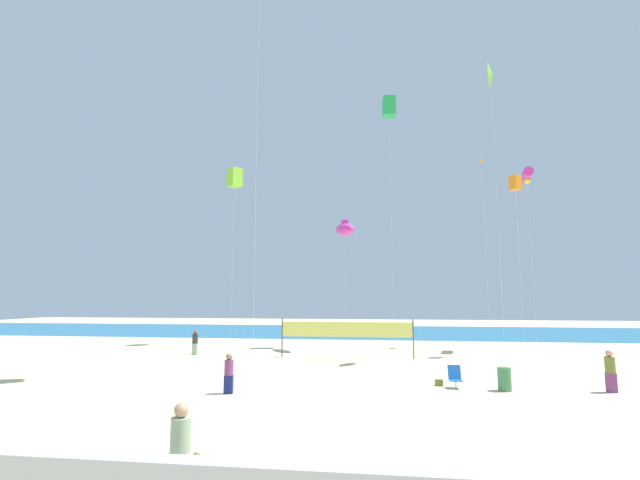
{
  "coord_description": "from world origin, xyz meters",
  "views": [
    {
      "loc": [
        2.09,
        -17.75,
        3.69
      ],
      "look_at": [
        -1.79,
        10.86,
        7.35
      ],
      "focal_mm": 25.41,
      "sensor_mm": 36.0,
      "label": 1
    }
  ],
  "objects_px": {
    "beachgoer_charcoal_shirt": "(195,341)",
    "kite_magenta_tube": "(527,175)",
    "beachgoer_olive_shirt": "(610,369)",
    "beach_handbag": "(439,383)",
    "kite_orange_diamond": "(482,164)",
    "kite_orange_box": "(515,183)",
    "folding_beach_chair": "(455,376)",
    "toddler_figure": "(196,473)",
    "kite_green_box": "(389,107)",
    "kite_magenta_inflatable": "(345,229)",
    "kite_lime_delta": "(491,76)",
    "mother_figure": "(180,445)",
    "trash_barrel": "(504,379)",
    "volleyball_net": "(347,331)",
    "kite_lime_box": "(235,178)",
    "beachgoer_plum_shirt": "(229,372)"
  },
  "relations": [
    {
      "from": "mother_figure",
      "to": "toddler_figure",
      "type": "bearing_deg",
      "value": -30.19
    },
    {
      "from": "beach_handbag",
      "to": "mother_figure",
      "type": "bearing_deg",
      "value": -118.37
    },
    {
      "from": "volleyball_net",
      "to": "kite_orange_box",
      "type": "height_order",
      "value": "kite_orange_box"
    },
    {
      "from": "beachgoer_charcoal_shirt",
      "to": "kite_magenta_inflatable",
      "type": "bearing_deg",
      "value": 118.39
    },
    {
      "from": "beachgoer_plum_shirt",
      "to": "kite_orange_diamond",
      "type": "xyz_separation_m",
      "value": [
        13.97,
        18.61,
        13.3
      ]
    },
    {
      "from": "volleyball_net",
      "to": "kite_orange_diamond",
      "type": "relative_size",
      "value": 0.56
    },
    {
      "from": "beachgoer_charcoal_shirt",
      "to": "folding_beach_chair",
      "type": "xyz_separation_m",
      "value": [
        15.0,
        -8.79,
        -0.38
      ]
    },
    {
      "from": "beachgoer_olive_shirt",
      "to": "kite_lime_delta",
      "type": "xyz_separation_m",
      "value": [
        -1.86,
        8.34,
        16.58
      ]
    },
    {
      "from": "volleyball_net",
      "to": "kite_lime_delta",
      "type": "relative_size",
      "value": 0.44
    },
    {
      "from": "beach_handbag",
      "to": "folding_beach_chair",
      "type": "bearing_deg",
      "value": -27.17
    },
    {
      "from": "kite_orange_diamond",
      "to": "beachgoer_plum_shirt",
      "type": "bearing_deg",
      "value": -126.89
    },
    {
      "from": "folding_beach_chair",
      "to": "beach_handbag",
      "type": "distance_m",
      "value": 0.77
    },
    {
      "from": "kite_orange_diamond",
      "to": "beachgoer_olive_shirt",
      "type": "bearing_deg",
      "value": -87.1
    },
    {
      "from": "beach_handbag",
      "to": "kite_green_box",
      "type": "relative_size",
      "value": 0.02
    },
    {
      "from": "mother_figure",
      "to": "beachgoer_plum_shirt",
      "type": "distance_m",
      "value": 9.02
    },
    {
      "from": "kite_orange_box",
      "to": "kite_magenta_tube",
      "type": "bearing_deg",
      "value": 60.82
    },
    {
      "from": "kite_magenta_inflatable",
      "to": "kite_orange_diamond",
      "type": "bearing_deg",
      "value": 18.39
    },
    {
      "from": "kite_magenta_inflatable",
      "to": "toddler_figure",
      "type": "bearing_deg",
      "value": -92.19
    },
    {
      "from": "beachgoer_charcoal_shirt",
      "to": "kite_lime_delta",
      "type": "height_order",
      "value": "kite_lime_delta"
    },
    {
      "from": "beachgoer_olive_shirt",
      "to": "trash_barrel",
      "type": "xyz_separation_m",
      "value": [
        -4.07,
        -0.26,
        -0.42
      ]
    },
    {
      "from": "kite_orange_box",
      "to": "beach_handbag",
      "type": "bearing_deg",
      "value": -121.77
    },
    {
      "from": "folding_beach_chair",
      "to": "kite_orange_box",
      "type": "height_order",
      "value": "kite_orange_box"
    },
    {
      "from": "beachgoer_olive_shirt",
      "to": "kite_orange_diamond",
      "type": "relative_size",
      "value": 0.11
    },
    {
      "from": "folding_beach_chair",
      "to": "kite_orange_diamond",
      "type": "relative_size",
      "value": 0.06
    },
    {
      "from": "beachgoer_olive_shirt",
      "to": "beach_handbag",
      "type": "bearing_deg",
      "value": 74.53
    },
    {
      "from": "beach_handbag",
      "to": "kite_magenta_inflatable",
      "type": "relative_size",
      "value": 0.04
    },
    {
      "from": "volleyball_net",
      "to": "kite_lime_delta",
      "type": "bearing_deg",
      "value": -1.52
    },
    {
      "from": "mother_figure",
      "to": "beachgoer_charcoal_shirt",
      "type": "height_order",
      "value": "mother_figure"
    },
    {
      "from": "beachgoer_charcoal_shirt",
      "to": "kite_orange_diamond",
      "type": "xyz_separation_m",
      "value": [
        20.1,
        7.44,
        13.27
      ]
    },
    {
      "from": "beachgoer_olive_shirt",
      "to": "folding_beach_chair",
      "type": "relative_size",
      "value": 1.85
    },
    {
      "from": "kite_magenta_inflatable",
      "to": "kite_lime_delta",
      "type": "xyz_separation_m",
      "value": [
        9.59,
        -4.5,
        8.87
      ]
    },
    {
      "from": "beach_handbag",
      "to": "kite_orange_diamond",
      "type": "bearing_deg",
      "value": 70.26
    },
    {
      "from": "toddler_figure",
      "to": "kite_green_box",
      "type": "bearing_deg",
      "value": 109.07
    },
    {
      "from": "kite_lime_delta",
      "to": "kite_orange_diamond",
      "type": "bearing_deg",
      "value": 82.67
    },
    {
      "from": "toddler_figure",
      "to": "kite_magenta_inflatable",
      "type": "bearing_deg",
      "value": 116.08
    },
    {
      "from": "toddler_figure",
      "to": "kite_magenta_inflatable",
      "type": "distance_m",
      "value": 25.29
    },
    {
      "from": "kite_lime_box",
      "to": "kite_green_box",
      "type": "relative_size",
      "value": 0.73
    },
    {
      "from": "mother_figure",
      "to": "beachgoer_olive_shirt",
      "type": "relative_size",
      "value": 1.02
    },
    {
      "from": "beachgoer_charcoal_shirt",
      "to": "kite_lime_delta",
      "type": "distance_m",
      "value": 25.3
    },
    {
      "from": "beach_handbag",
      "to": "kite_orange_box",
      "type": "distance_m",
      "value": 16.7
    },
    {
      "from": "toddler_figure",
      "to": "beach_handbag",
      "type": "height_order",
      "value": "toddler_figure"
    },
    {
      "from": "beachgoer_charcoal_shirt",
      "to": "kite_magenta_tube",
      "type": "relative_size",
      "value": 0.12
    },
    {
      "from": "kite_orange_box",
      "to": "mother_figure",
      "type": "bearing_deg",
      "value": -120.04
    },
    {
      "from": "toddler_figure",
      "to": "trash_barrel",
      "type": "bearing_deg",
      "value": 80.8
    },
    {
      "from": "kite_lime_box",
      "to": "kite_lime_delta",
      "type": "xyz_separation_m",
      "value": [
        19.04,
        -7.58,
        3.86
      ]
    },
    {
      "from": "beachgoer_olive_shirt",
      "to": "trash_barrel",
      "type": "relative_size",
      "value": 1.8
    },
    {
      "from": "volleyball_net",
      "to": "kite_magenta_tube",
      "type": "bearing_deg",
      "value": 23.63
    },
    {
      "from": "volleyball_net",
      "to": "kite_green_box",
      "type": "height_order",
      "value": "kite_green_box"
    },
    {
      "from": "trash_barrel",
      "to": "kite_lime_box",
      "type": "xyz_separation_m",
      "value": [
        -16.83,
        16.19,
        13.15
      ]
    },
    {
      "from": "folding_beach_chair",
      "to": "mother_figure",
      "type": "bearing_deg",
      "value": -87.06
    }
  ]
}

